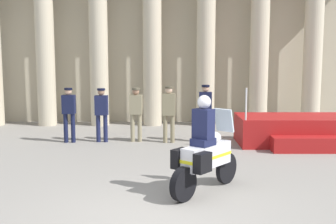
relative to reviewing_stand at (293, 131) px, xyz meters
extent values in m
plane|color=gray|center=(-4.01, -5.97, -0.40)|extent=(28.00, 28.00, 0.00)
cube|color=#B6AB91|center=(-4.35, 4.45, 2.79)|extent=(15.46, 0.30, 6.39)
cylinder|color=beige|center=(-8.32, 3.51, 2.41)|extent=(0.68, 0.68, 5.63)
cylinder|color=beige|center=(-6.33, 3.51, 2.41)|extent=(0.68, 0.68, 5.63)
cylinder|color=beige|center=(-4.35, 3.51, 2.41)|extent=(0.68, 0.68, 5.63)
cylinder|color=beige|center=(-2.37, 3.51, 2.41)|extent=(0.68, 0.68, 5.63)
cylinder|color=beige|center=(-0.39, 3.51, 2.41)|extent=(0.68, 0.68, 5.63)
cylinder|color=beige|center=(1.59, 3.51, 2.41)|extent=(0.68, 0.68, 5.63)
cube|color=#A51919|center=(0.00, 0.08, 0.01)|extent=(3.35, 1.71, 0.83)
cube|color=#A51919|center=(0.00, -1.02, -0.19)|extent=(1.84, 0.50, 0.42)
cylinder|color=silver|center=(-1.60, -0.69, 0.88)|extent=(0.05, 0.05, 0.90)
cylinder|color=#141938|center=(-6.86, 0.26, 0.04)|extent=(0.13, 0.13, 0.88)
cylinder|color=#141938|center=(-6.64, 0.26, 0.04)|extent=(0.13, 0.13, 0.88)
cube|color=#141938|center=(-6.75, 0.26, 0.76)|extent=(0.40, 0.25, 0.57)
sphere|color=tan|center=(-6.75, 0.26, 1.15)|extent=(0.21, 0.21, 0.21)
cylinder|color=black|center=(-6.75, 0.26, 1.23)|extent=(0.24, 0.24, 0.06)
cylinder|color=#191E42|center=(-5.89, 0.34, 0.01)|extent=(0.13, 0.13, 0.83)
cylinder|color=#191E42|center=(-5.67, 0.34, 0.01)|extent=(0.13, 0.13, 0.83)
cube|color=#191E42|center=(-5.78, 0.34, 0.72)|extent=(0.40, 0.25, 0.60)
sphere|color=#997056|center=(-5.78, 0.34, 1.13)|extent=(0.21, 0.21, 0.21)
cylinder|color=black|center=(-5.78, 0.34, 1.21)|extent=(0.24, 0.24, 0.06)
cylinder|color=gray|center=(-4.85, 0.39, 0.02)|extent=(0.13, 0.13, 0.84)
cylinder|color=gray|center=(-4.63, 0.39, 0.02)|extent=(0.13, 0.13, 0.84)
cube|color=gray|center=(-4.74, 0.39, 0.74)|extent=(0.40, 0.25, 0.59)
sphere|color=#997056|center=(-4.74, 0.39, 1.14)|extent=(0.21, 0.21, 0.21)
cylinder|color=brown|center=(-4.74, 0.39, 1.22)|extent=(0.24, 0.24, 0.06)
cylinder|color=#847A5B|center=(-3.85, 0.24, 0.02)|extent=(0.13, 0.13, 0.84)
cylinder|color=#847A5B|center=(-3.63, 0.24, 0.02)|extent=(0.13, 0.13, 0.84)
cube|color=#847A5B|center=(-3.74, 0.24, 0.76)|extent=(0.40, 0.25, 0.66)
sphere|color=beige|center=(-3.74, 0.24, 1.20)|extent=(0.21, 0.21, 0.21)
cylinder|color=#4F4937|center=(-3.74, 0.24, 1.28)|extent=(0.24, 0.24, 0.06)
cylinder|color=#141938|center=(-2.75, 0.32, 0.03)|extent=(0.13, 0.13, 0.87)
cylinder|color=#141938|center=(-2.53, 0.32, 0.03)|extent=(0.13, 0.13, 0.87)
cube|color=#141938|center=(-2.64, 0.32, 0.80)|extent=(0.40, 0.25, 0.66)
sphere|color=tan|center=(-2.64, 0.32, 1.23)|extent=(0.21, 0.21, 0.21)
cylinder|color=black|center=(-2.64, 0.32, 1.31)|extent=(0.24, 0.24, 0.06)
cylinder|color=black|center=(-2.56, -3.91, -0.08)|extent=(0.49, 0.56, 0.64)
cylinder|color=black|center=(-3.49, -5.03, -0.08)|extent=(0.52, 0.58, 0.64)
cube|color=silver|center=(-3.02, -4.47, 0.32)|extent=(1.04, 1.16, 0.44)
ellipsoid|color=silver|center=(-2.93, -4.36, 0.64)|extent=(0.58, 0.60, 0.26)
cube|color=yellow|center=(-3.02, -4.47, 0.30)|extent=(1.06, 1.18, 0.06)
cube|color=silver|center=(-2.64, -4.01, 0.94)|extent=(0.41, 0.38, 0.47)
cube|color=black|center=(-3.54, -4.69, 0.32)|extent=(0.37, 0.39, 0.36)
cube|color=black|center=(-3.14, -5.02, 0.32)|extent=(0.37, 0.39, 0.36)
cube|color=#191E42|center=(-3.10, -4.56, 0.61)|extent=(0.52, 0.52, 0.14)
cube|color=#191E42|center=(-3.10, -4.56, 0.96)|extent=(0.44, 0.43, 0.56)
sphere|color=silver|center=(-3.09, -4.55, 1.37)|extent=(0.26, 0.26, 0.26)
camera|label=1|loc=(-3.77, -12.61, 2.26)|focal=46.23mm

